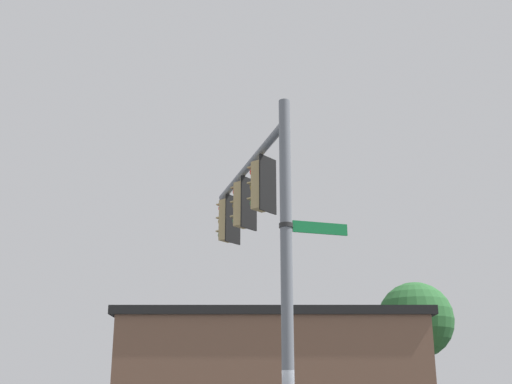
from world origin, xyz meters
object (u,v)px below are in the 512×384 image
at_px(street_name_sign, 306,227).
at_px(traffic_light_mid_inner, 243,205).
at_px(traffic_light_nearest_pole, 261,186).
at_px(traffic_light_mid_outer, 227,220).

bearing_deg(street_name_sign, traffic_light_mid_inner, 64.06).
height_order(traffic_light_nearest_pole, traffic_light_mid_outer, same).
bearing_deg(traffic_light_nearest_pole, traffic_light_mid_inner, 56.40).
xyz_separation_m(traffic_light_mid_inner, street_name_sign, (-1.33, -2.74, -1.26)).
bearing_deg(traffic_light_nearest_pole, traffic_light_mid_outer, 56.40).
relative_size(traffic_light_nearest_pole, street_name_sign, 1.13).
xyz_separation_m(traffic_light_nearest_pole, traffic_light_mid_inner, (0.81, 1.21, 0.00)).
bearing_deg(traffic_light_nearest_pole, street_name_sign, -108.99).
relative_size(traffic_light_mid_inner, traffic_light_mid_outer, 1.00).
height_order(traffic_light_nearest_pole, traffic_light_mid_inner, same).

